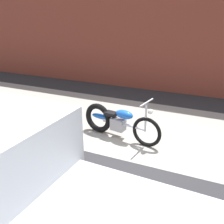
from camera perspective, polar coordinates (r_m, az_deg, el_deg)
ground_plane at (r=5.08m, az=4.19°, el=-11.20°), size 80.00×80.00×0.00m
sidewalk_slab at (r=6.56m, az=9.53°, el=-3.45°), size 36.00×3.50×0.01m
brick_building_wall at (r=9.34m, az=16.54°, el=19.95°), size 36.00×0.50×5.21m
motorcycle_blue at (r=5.84m, az=0.75°, el=-2.10°), size 2.00×0.66×1.03m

